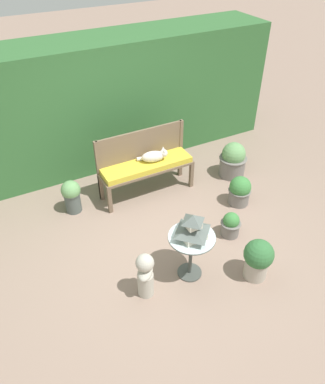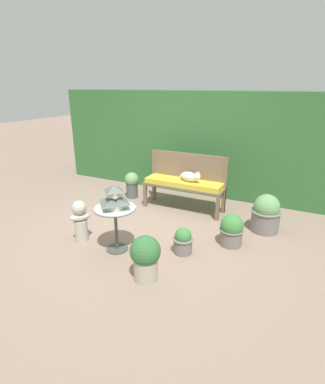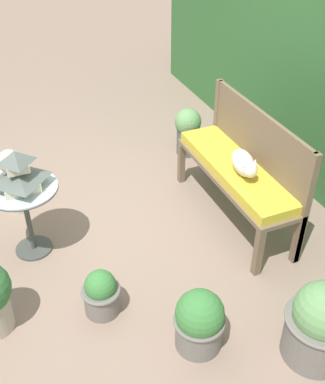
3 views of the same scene
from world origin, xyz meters
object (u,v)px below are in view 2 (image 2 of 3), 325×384
object	(u,v)px
garden_bust	(80,220)
potted_plant_hedge_corner	(266,214)
patio_table	(115,217)
potted_plant_patio_mid	(132,184)
potted_plant_path_edge	(145,257)
potted_plant_table_far	(232,230)
garden_bench	(184,185)
potted_plant_table_near	(183,241)
cat	(190,177)
pagoda_birdhouse	(114,198)

from	to	relation	value
garden_bust	potted_plant_hedge_corner	distance (m)	2.91
patio_table	potted_plant_patio_mid	size ratio (longest dim) A/B	1.21
potted_plant_path_edge	potted_plant_table_far	xyz separation A→B (m)	(0.72, 1.30, -0.07)
garden_bust	potted_plant_path_edge	world-z (taller)	garden_bust
garden_bench	potted_plant_path_edge	xyz separation A→B (m)	(0.44, -2.22, -0.18)
garden_bench	potted_plant_table_near	xyz separation A→B (m)	(0.61, -1.46, -0.31)
patio_table	potted_plant_hedge_corner	xyz separation A→B (m)	(1.81, 1.57, -0.21)
garden_bench	cat	world-z (taller)	cat
garden_bench	garden_bust	distance (m)	2.04
potted_plant_table_far	pagoda_birdhouse	bearing A→B (deg)	-148.64
pagoda_birdhouse	garden_bust	bearing A→B (deg)	-178.37
potted_plant_path_edge	potted_plant_table_far	world-z (taller)	potted_plant_path_edge
patio_table	pagoda_birdhouse	bearing A→B (deg)	86.42
garden_bench	potted_plant_patio_mid	world-z (taller)	garden_bench
garden_bust	potted_plant_patio_mid	size ratio (longest dim) A/B	1.20
cat	pagoda_birdhouse	distance (m)	1.84
pagoda_birdhouse	potted_plant_table_far	size ratio (longest dim) A/B	0.77
garden_bust	pagoda_birdhouse	bearing A→B (deg)	-52.17
potted_plant_patio_mid	pagoda_birdhouse	bearing A→B (deg)	-63.86
pagoda_birdhouse	potted_plant_path_edge	size ratio (longest dim) A/B	0.64
potted_plant_table_near	potted_plant_patio_mid	distance (m)	2.41
patio_table	potted_plant_table_near	size ratio (longest dim) A/B	1.71
garden_bench	potted_plant_table_near	size ratio (longest dim) A/B	3.94
pagoda_birdhouse	garden_bust	xyz separation A→B (m)	(-0.63, -0.02, -0.45)
garden_bench	potted_plant_table_near	distance (m)	1.61
cat	potted_plant_path_edge	world-z (taller)	cat
patio_table	potted_plant_hedge_corner	bearing A→B (deg)	40.97
potted_plant_hedge_corner	potted_plant_patio_mid	bearing A→B (deg)	172.81
garden_bust	potted_plant_table_near	world-z (taller)	garden_bust
garden_bench	garden_bust	bearing A→B (deg)	-116.57
cat	patio_table	bearing A→B (deg)	-89.28
potted_plant_table_near	potted_plant_table_far	size ratio (longest dim) A/B	0.79
garden_bust	patio_table	bearing A→B (deg)	-52.17
potted_plant_table_near	potted_plant_path_edge	bearing A→B (deg)	-102.16
cat	potted_plant_table_near	bearing A→B (deg)	-58.25
garden_bust	potted_plant_path_edge	xyz separation A→B (m)	(1.35, -0.41, -0.03)
garden_bust	potted_plant_path_edge	bearing A→B (deg)	-70.47
pagoda_birdhouse	potted_plant_hedge_corner	size ratio (longest dim) A/B	0.60
potted_plant_path_edge	potted_plant_patio_mid	world-z (taller)	potted_plant_path_edge
garden_bench	patio_table	size ratio (longest dim) A/B	2.31
potted_plant_hedge_corner	garden_bench	bearing A→B (deg)	171.43
garden_bust	potted_plant_table_far	distance (m)	2.26
garden_bust	potted_plant_hedge_corner	world-z (taller)	garden_bust
cat	patio_table	distance (m)	1.85
potted_plant_hedge_corner	cat	bearing A→B (deg)	171.00
potted_plant_table_near	potted_plant_path_edge	xyz separation A→B (m)	(-0.17, -0.77, 0.13)
pagoda_birdhouse	potted_plant_patio_mid	distance (m)	2.19
pagoda_birdhouse	garden_bust	size ratio (longest dim) A/B	0.57
garden_bench	pagoda_birdhouse	bearing A→B (deg)	-98.69
cat	pagoda_birdhouse	size ratio (longest dim) A/B	1.23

